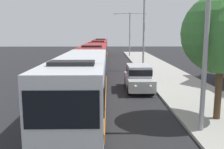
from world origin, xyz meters
TOP-DOWN VIEW (x-y plane):
  - bus_lead at (-1.30, 12.34)m, footprint 2.58×11.92m
  - bus_second_in_line at (-1.30, 24.89)m, footprint 2.58×12.23m
  - bus_middle at (-1.30, 38.10)m, footprint 2.58×11.08m
  - bus_fourth_in_line at (-1.30, 50.68)m, footprint 2.58×10.57m
  - white_suv at (2.40, 17.68)m, footprint 1.86×4.76m
  - streetlamp_near at (4.10, 9.36)m, footprint 6.51×0.28m
  - streetlamp_mid at (4.10, 27.33)m, footprint 5.57×0.28m
  - streetlamp_far at (4.10, 45.31)m, footprint 5.80×0.28m
  - roadside_tree at (5.42, 10.82)m, footprint 3.78×3.78m

SIDE VIEW (x-z plane):
  - white_suv at x=2.40m, z-range 0.08..1.98m
  - bus_fourth_in_line at x=-1.30m, z-range 0.08..3.29m
  - bus_middle at x=-1.30m, z-range 0.09..3.30m
  - bus_lead at x=-1.30m, z-range 0.09..3.30m
  - bus_second_in_line at x=-1.30m, z-range 0.09..3.30m
  - roadside_tree at x=5.42m, z-range 1.25..7.25m
  - streetlamp_far at x=4.10m, z-range 1.06..8.84m
  - streetlamp_near at x=4.10m, z-range 1.10..8.94m
  - streetlamp_mid at x=4.10m, z-range 1.07..9.83m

